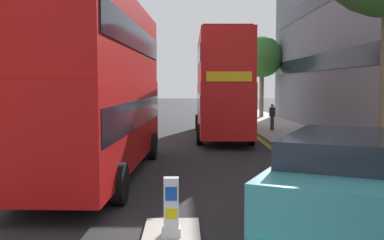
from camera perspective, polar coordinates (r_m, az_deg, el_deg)
The scene contains 11 objects.
sidewalk_right at distance 20.57m, azimuth 16.73°, elevation -3.67°, with size 4.00×80.00×0.14m, color #ADA89E.
sidewalk_left at distance 20.73m, azimuth -20.04°, elevation -3.69°, with size 4.00×80.00×0.14m, color #ADA89E.
kerb_line_outer at distance 18.12m, azimuth 12.30°, elevation -4.89°, with size 0.10×56.00×0.01m, color yellow.
kerb_line_inner at distance 18.08m, azimuth 11.81°, elevation -4.90°, with size 0.10×56.00×0.01m, color yellow.
traffic_island at distance 8.75m, azimuth -2.65°, elevation -14.80°, with size 1.10×2.20×0.10m, color #ADA89E.
keep_left_bollard at distance 8.58m, azimuth -2.66°, elevation -11.29°, with size 0.36×0.28×1.11m.
double_decker_bus_away at distance 14.46m, azimuth -11.70°, elevation 4.79°, with size 3.17×10.91×5.64m.
double_decker_bus_oncoming at distance 24.97m, azimuth 3.72°, elevation 4.75°, with size 2.93×10.85×5.64m.
taxi_minivan at distance 7.88m, azimuth 18.45°, elevation -9.49°, with size 3.74×5.15×2.12m.
pedestrian_far at distance 27.72m, azimuth 10.21°, elevation 0.44°, with size 0.34×0.22×1.62m.
street_tree_mid at distance 39.16m, azimuth 8.93°, elevation 7.92°, with size 3.52×3.52×6.92m.
Camera 1 is at (0.24, -3.38, 2.95)m, focal length 41.76 mm.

